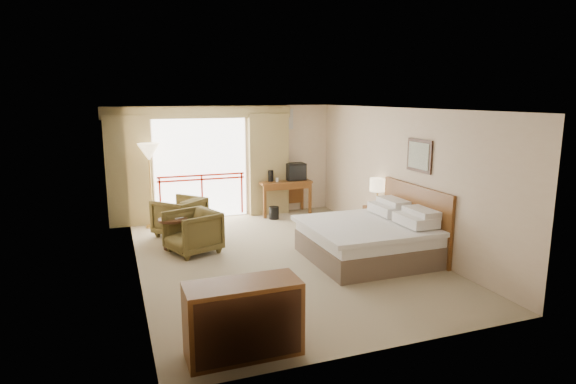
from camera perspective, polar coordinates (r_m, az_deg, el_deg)
name	(u,v)px	position (r m, az deg, el deg)	size (l,w,h in m)	color
floor	(281,258)	(8.92, -0.85, -7.79)	(7.00, 7.00, 0.00)	gray
ceiling	(280,109)	(8.43, -0.91, 9.83)	(7.00, 7.00, 0.00)	white
wall_back	(233,161)	(11.89, -6.50, 3.65)	(5.00, 5.00, 0.00)	beige
wall_front	(385,239)	(5.49, 11.42, -5.49)	(5.00, 5.00, 0.00)	beige
wall_left	(134,195)	(8.11, -17.78, -0.38)	(7.00, 7.00, 0.00)	beige
wall_right	(401,177)	(9.68, 13.22, 1.69)	(7.00, 7.00, 0.00)	beige
balcony_door	(201,169)	(11.73, -10.26, 2.70)	(2.40, 2.40, 0.00)	white
balcony_railing	(202,185)	(11.78, -10.18, 0.82)	(2.09, 0.03, 1.02)	red
curtain_left	(129,171)	(11.43, -18.32, 2.33)	(1.00, 0.26, 2.50)	olive
curtain_right	(268,164)	(11.99, -2.37, 3.29)	(1.00, 0.26, 2.50)	olive
valance	(200,112)	(11.51, -10.41, 9.28)	(4.40, 0.22, 0.28)	olive
hvac_vent	(283,119)	(12.15, -0.54, 8.61)	(0.50, 0.04, 0.50)	silver
bed	(369,239)	(8.88, 9.64, -5.47)	(2.13, 2.06, 0.97)	brown
headboard	(415,219)	(9.32, 14.85, -3.16)	(0.06, 2.10, 1.30)	#5F3011
framed_art	(419,156)	(9.11, 15.29, 4.18)	(0.04, 0.72, 0.60)	black
nightstand	(378,221)	(10.37, 10.56, -3.44)	(0.44, 0.52, 0.63)	#5F3011
table_lamp	(378,185)	(10.25, 10.58, 0.79)	(0.33, 0.33, 0.58)	tan
phone	(380,207)	(10.14, 10.83, -1.72)	(0.19, 0.15, 0.08)	black
desk	(283,188)	(12.09, -0.56, 0.53)	(1.29, 0.63, 0.85)	#5F3011
tv	(295,172)	(12.07, 0.88, 2.42)	(0.47, 0.38, 0.43)	black
coffee_maker	(271,176)	(11.87, -2.06, 1.91)	(0.13, 0.13, 0.28)	black
cup	(277,180)	(11.89, -1.30, 1.47)	(0.07, 0.07, 0.10)	white
wastebasket	(274,213)	(11.62, -1.67, -2.49)	(0.24, 0.24, 0.30)	black
armchair_far	(180,235)	(10.57, -12.64, -5.00)	(0.88, 0.90, 0.82)	#453A1B
armchair_near	(193,252)	(9.38, -11.14, -7.03)	(0.86, 0.89, 0.81)	#453A1B
side_table	(173,228)	(9.58, -13.47, -4.20)	(0.55, 0.55, 0.60)	black
book	(173,219)	(9.53, -13.52, -3.08)	(0.18, 0.24, 0.02)	white
floor_lamp	(149,155)	(11.05, -16.15, 4.19)	(0.48, 0.48, 1.90)	tan
dresser	(243,319)	(5.65, -5.32, -14.77)	(1.30, 0.55, 0.87)	#5F3011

